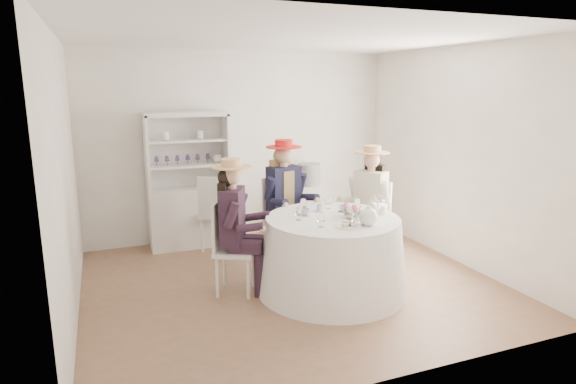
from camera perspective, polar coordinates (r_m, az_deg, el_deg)
name	(u,v)px	position (r m, az deg, el deg)	size (l,w,h in m)	color
ground	(291,283)	(5.62, 0.38, -10.73)	(4.50, 4.50, 0.00)	brown
ceiling	(292,37)	(5.18, 0.42, 17.87)	(4.50, 4.50, 0.00)	white
wall_back	(241,146)	(7.11, -5.59, 5.45)	(4.50, 4.50, 0.00)	silver
wall_front	(395,210)	(3.49, 12.62, -2.14)	(4.50, 4.50, 0.00)	silver
wall_left	(65,182)	(4.88, -24.95, 1.13)	(4.50, 4.50, 0.00)	silver
wall_right	(458,156)	(6.41, 19.50, 4.02)	(4.50, 4.50, 0.00)	silver
tea_table	(332,254)	(5.32, 5.25, -7.36)	(1.64, 1.64, 0.83)	white
hutch	(189,200)	(6.83, -11.61, -0.88)	(1.14, 0.50, 1.87)	silver
side_table	(309,209)	(7.34, 2.50, -2.05)	(0.48, 0.48, 0.74)	silver
hatbox	(309,175)	(7.23, 2.54, 2.07)	(0.33, 0.33, 0.33)	black
guest_left	(235,219)	(5.15, -6.31, -3.18)	(0.63, 0.57, 1.47)	silver
guest_mid	(285,194)	(6.04, -0.38, -0.22)	(0.59, 0.63, 1.56)	silver
guest_right	(369,197)	(6.12, 9.62, -0.64)	(0.64, 0.58, 1.49)	silver
spare_chair	(216,211)	(6.59, -8.57, -2.19)	(0.58, 0.58, 1.04)	silver
teacup_a	(306,213)	(5.23, 2.10, -2.47)	(0.09, 0.09, 0.07)	white
teacup_b	(319,208)	(5.42, 3.74, -1.95)	(0.07, 0.07, 0.07)	white
teacup_c	(343,209)	(5.43, 6.51, -1.99)	(0.08, 0.08, 0.07)	white
flower_bowl	(352,216)	(5.17, 7.64, -2.85)	(0.20, 0.20, 0.05)	white
flower_arrangement	(352,208)	(5.21, 7.58, -1.90)	(0.21, 0.21, 0.08)	#D46A7D
table_teapot	(368,217)	(4.94, 9.48, -2.92)	(0.27, 0.19, 0.20)	white
sandwich_plate	(348,225)	(4.87, 7.18, -3.92)	(0.26, 0.26, 0.06)	white
cupcake_stand	(378,207)	(5.42, 10.58, -1.71)	(0.21, 0.21, 0.20)	white
stemware_set	(333,211)	(5.17, 5.35, -2.22)	(0.83, 0.83, 0.15)	white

